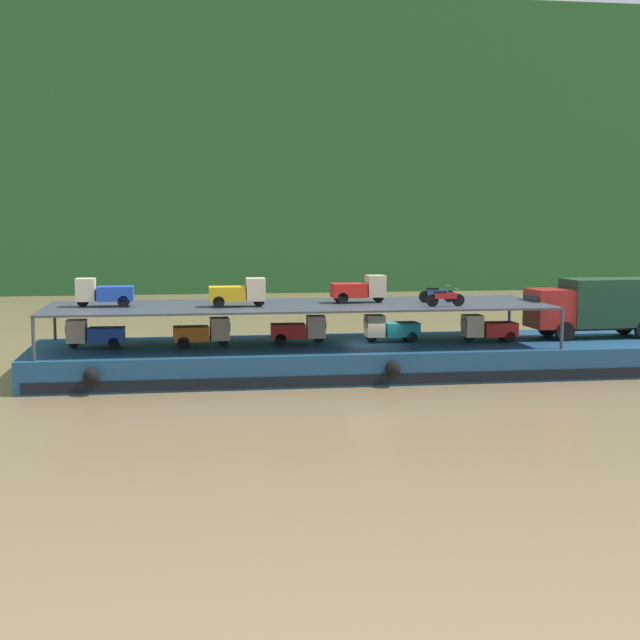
% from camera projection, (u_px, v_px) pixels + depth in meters
% --- Properties ---
extents(ground_plane, '(400.00, 400.00, 0.00)m').
position_uv_depth(ground_plane, '(374.00, 372.00, 46.54)').
color(ground_plane, olive).
extents(hillside_far_bank, '(138.30, 27.79, 31.27)m').
position_uv_depth(hillside_far_bank, '(261.00, 133.00, 106.48)').
color(hillside_far_bank, '#235628').
rests_on(hillside_far_bank, ground).
extents(cargo_barge, '(33.85, 8.64, 1.50)m').
position_uv_depth(cargo_barge, '(374.00, 357.00, 46.44)').
color(cargo_barge, navy).
rests_on(cargo_barge, ground).
extents(covered_lorry, '(7.92, 2.55, 3.10)m').
position_uv_depth(covered_lorry, '(596.00, 305.00, 48.22)').
color(covered_lorry, maroon).
rests_on(covered_lorry, cargo_barge).
extents(cargo_rack, '(24.65, 7.26, 2.00)m').
position_uv_depth(cargo_rack, '(299.00, 306.00, 45.59)').
color(cargo_rack, '#383D47').
rests_on(cargo_rack, cargo_barge).
extents(mini_truck_lower_stern, '(2.77, 1.26, 1.38)m').
position_uv_depth(mini_truck_lower_stern, '(94.00, 334.00, 44.48)').
color(mini_truck_lower_stern, '#1E47B7').
rests_on(mini_truck_lower_stern, cargo_barge).
extents(mini_truck_lower_aft, '(2.78, 1.28, 1.38)m').
position_uv_depth(mini_truck_lower_aft, '(203.00, 332.00, 45.13)').
color(mini_truck_lower_aft, orange).
rests_on(mini_truck_lower_aft, cargo_barge).
extents(mini_truck_lower_mid, '(2.79, 1.29, 1.38)m').
position_uv_depth(mini_truck_lower_mid, '(299.00, 330.00, 46.13)').
color(mini_truck_lower_mid, red).
rests_on(mini_truck_lower_mid, cargo_barge).
extents(mini_truck_lower_fore, '(2.75, 1.22, 1.38)m').
position_uv_depth(mini_truck_lower_fore, '(391.00, 328.00, 46.69)').
color(mini_truck_lower_fore, teal).
rests_on(mini_truck_lower_fore, cargo_barge).
extents(mini_truck_lower_bow, '(2.76, 1.23, 1.38)m').
position_uv_depth(mini_truck_lower_bow, '(488.00, 328.00, 46.73)').
color(mini_truck_lower_bow, red).
rests_on(mini_truck_lower_bow, cargo_barge).
extents(mini_truck_upper_stern, '(2.75, 1.21, 1.38)m').
position_uv_depth(mini_truck_upper_stern, '(104.00, 292.00, 44.32)').
color(mini_truck_upper_stern, '#1E47B7').
rests_on(mini_truck_upper_stern, cargo_rack).
extents(mini_truck_upper_mid, '(2.76, 1.23, 1.38)m').
position_uv_depth(mini_truck_upper_mid, '(238.00, 292.00, 44.33)').
color(mini_truck_upper_mid, gold).
rests_on(mini_truck_upper_mid, cargo_rack).
extents(mini_truck_upper_fore, '(2.76, 1.24, 1.38)m').
position_uv_depth(mini_truck_upper_fore, '(359.00, 289.00, 46.45)').
color(mini_truck_upper_fore, red).
rests_on(mini_truck_upper_fore, cargo_rack).
extents(motorcycle_upper_port, '(1.90, 0.55, 0.87)m').
position_uv_depth(motorcycle_upper_port, '(445.00, 298.00, 44.43)').
color(motorcycle_upper_port, black).
rests_on(motorcycle_upper_port, cargo_rack).
extents(motorcycle_upper_centre, '(1.90, 0.55, 0.87)m').
position_uv_depth(motorcycle_upper_centre, '(437.00, 294.00, 46.60)').
color(motorcycle_upper_centre, black).
rests_on(motorcycle_upper_centre, cargo_rack).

